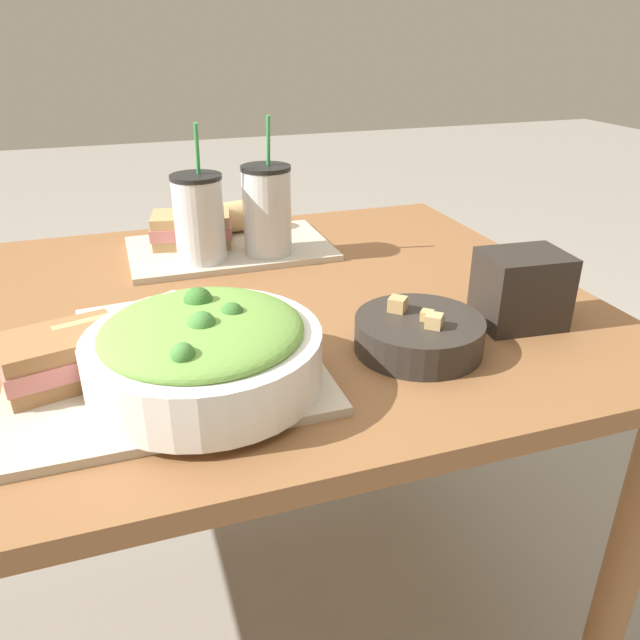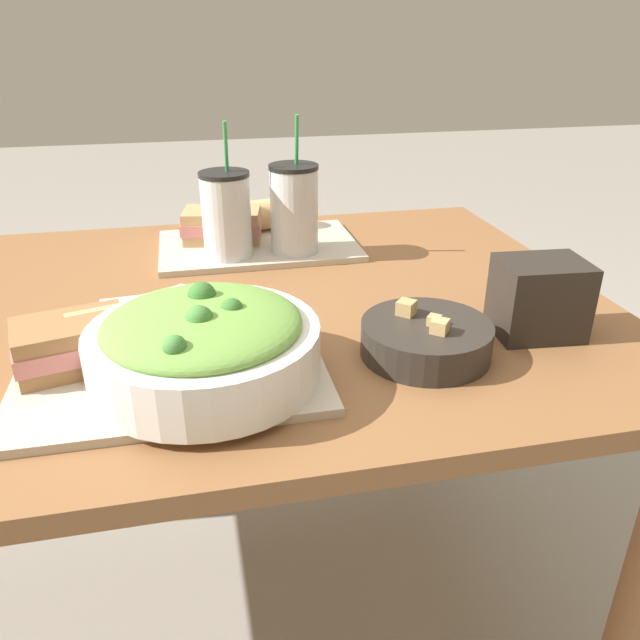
% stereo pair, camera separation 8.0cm
% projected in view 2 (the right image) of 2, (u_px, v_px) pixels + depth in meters
% --- Properties ---
extents(ground_plane, '(12.00, 12.00, 0.00)m').
position_uv_depth(ground_plane, '(190.00, 622.00, 1.32)').
color(ground_plane, gray).
extents(dining_table, '(1.49, 0.92, 0.73)m').
position_uv_depth(dining_table, '(156.00, 355.00, 1.04)').
color(dining_table, brown).
rests_on(dining_table, ground_plane).
extents(tray_near, '(0.39, 0.25, 0.01)m').
position_uv_depth(tray_near, '(172.00, 377.00, 0.80)').
color(tray_near, '#BCB29E').
rests_on(tray_near, dining_table).
extents(tray_far, '(0.39, 0.25, 0.01)m').
position_uv_depth(tray_far, '(258.00, 246.00, 1.26)').
color(tray_far, '#BCB29E').
rests_on(tray_far, dining_table).
extents(salad_bowl, '(0.29, 0.29, 0.11)m').
position_uv_depth(salad_bowl, '(204.00, 342.00, 0.77)').
color(salad_bowl, white).
rests_on(salad_bowl, tray_near).
extents(soup_bowl, '(0.18, 0.18, 0.07)m').
position_uv_depth(soup_bowl, '(426.00, 338.00, 0.85)').
color(soup_bowl, '#2D2823').
rests_on(soup_bowl, dining_table).
extents(sandwich_near, '(0.16, 0.13, 0.06)m').
position_uv_depth(sandwich_near, '(73.00, 344.00, 0.80)').
color(sandwich_near, olive).
rests_on(sandwich_near, tray_near).
extents(baguette_near, '(0.18, 0.11, 0.06)m').
position_uv_depth(baguette_near, '(135.00, 324.00, 0.85)').
color(baguette_near, tan).
rests_on(baguette_near, tray_near).
extents(sandwich_far, '(0.17, 0.12, 0.06)m').
position_uv_depth(sandwich_far, '(222.00, 225.00, 1.26)').
color(sandwich_far, tan).
rests_on(sandwich_far, tray_far).
extents(baguette_far, '(0.15, 0.09, 0.06)m').
position_uv_depth(baguette_far, '(264.00, 215.00, 1.33)').
color(baguette_far, tan).
rests_on(baguette_far, tray_far).
extents(drink_cup_dark, '(0.09, 0.09, 0.25)m').
position_uv_depth(drink_cup_dark, '(227.00, 217.00, 1.16)').
color(drink_cup_dark, silver).
rests_on(drink_cup_dark, tray_far).
extents(drink_cup_red, '(0.09, 0.09, 0.26)m').
position_uv_depth(drink_cup_red, '(294.00, 212.00, 1.18)').
color(drink_cup_red, silver).
rests_on(drink_cup_red, tray_far).
extents(chip_bag, '(0.13, 0.11, 0.11)m').
position_uv_depth(chip_bag, '(539.00, 298.00, 0.90)').
color(chip_bag, '#28231E').
rests_on(chip_bag, dining_table).
extents(napkin_folded, '(0.13, 0.10, 0.00)m').
position_uv_depth(napkin_folded, '(141.00, 306.00, 1.01)').
color(napkin_folded, silver).
rests_on(napkin_folded, dining_table).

